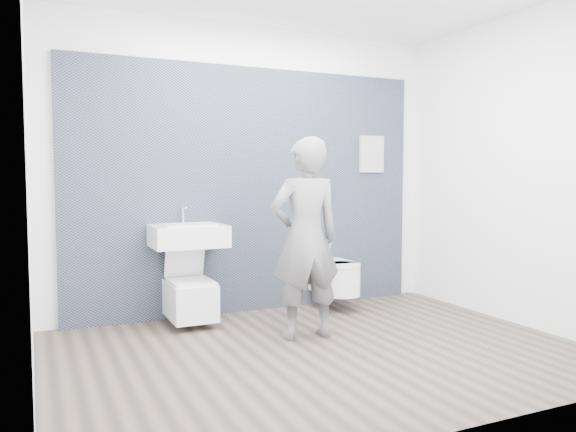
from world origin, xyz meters
name	(u,v)px	position (x,y,z in m)	size (l,w,h in m)	color
ground	(321,351)	(0.00, 0.00, 0.00)	(4.00, 4.00, 0.00)	brown
room_shell	(322,122)	(0.00, 0.00, 1.74)	(4.00, 4.00, 4.00)	white
tile_wall	(252,310)	(0.00, 1.47, 0.00)	(3.60, 0.06, 2.40)	black
washbasin	(188,235)	(-0.71, 1.20, 0.81)	(0.65, 0.49, 0.49)	white
toilet_square	(190,297)	(-0.71, 1.17, 0.25)	(0.38, 0.56, 0.74)	white
toilet_rounded	(337,278)	(0.79, 1.14, 0.32)	(0.35, 0.59, 0.32)	white
info_placard	(370,298)	(1.37, 1.43, 0.00)	(0.29, 0.03, 0.39)	silver
visitor	(305,238)	(0.06, 0.38, 0.83)	(0.60, 0.40, 1.66)	slate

